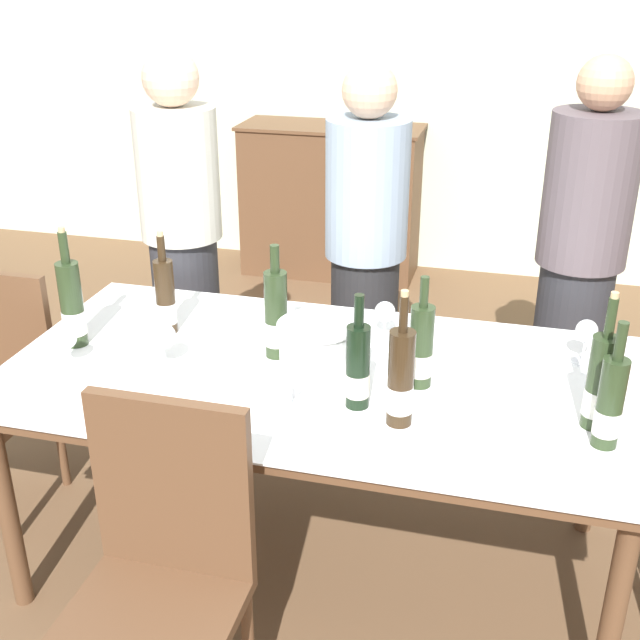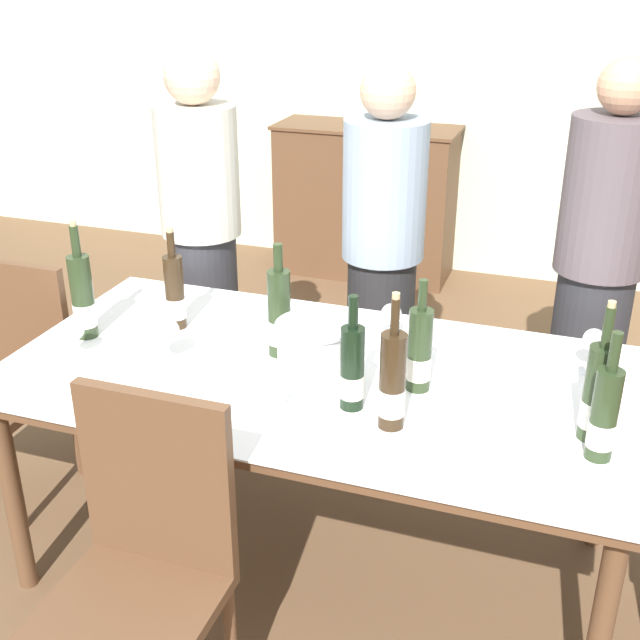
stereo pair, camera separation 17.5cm
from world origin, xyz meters
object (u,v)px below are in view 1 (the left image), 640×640
Objects in this scene: wine_bottle_5 at (276,317)px; wine_glass_4 at (290,378)px; chair_near_front at (160,568)px; wine_bottle_4 at (421,348)px; ice_bucket at (316,352)px; wine_glass_2 at (162,337)px; wine_bottle_3 at (166,298)px; wine_glass_3 at (385,313)px; sideboard_cabinet at (331,201)px; wine_bottle_2 at (401,380)px; wine_bottle_0 at (72,306)px; person_guest_left at (365,264)px; person_guest_right at (577,279)px; dining_table at (320,389)px; wine_bottle_6 at (600,384)px; wine_glass_1 at (66,340)px; wine_bottle_1 at (358,368)px; wine_bottle_7 at (610,404)px; person_host at (184,252)px; wine_glass_0 at (586,333)px.

wine_bottle_5 is 0.34m from wine_glass_4.
wine_bottle_4 is at bearing 54.67° from chair_near_front.
ice_bucket is 0.50m from wine_glass_2.
wine_glass_3 is (0.73, 0.15, -0.04)m from wine_bottle_3.
wine_bottle_2 is (0.94, -3.01, 0.40)m from sideboard_cabinet.
wine_bottle_0 is 0.26× the size of person_guest_left.
person_guest_right is (0.78, 0.92, -0.04)m from ice_bucket.
chair_near_front is at bearing -93.47° from wine_bottle_5.
dining_table is 4.97× the size of wine_bottle_6.
sideboard_cabinet is at bearing 87.31° from wine_glass_1.
wine_bottle_1 is at bearing -33.14° from ice_bucket.
wine_bottle_1 is at bearing -174.98° from wine_bottle_6.
wine_bottle_7 is (0.55, 0.03, -0.01)m from wine_bottle_2.
wine_bottle_2 is 0.32m from wine_glass_4.
wine_bottle_0 is (-0.85, 0.06, 0.03)m from ice_bucket.
wine_bottle_2 is at bearing -75.37° from wine_glass_3.
wine_bottle_5 is 2.98× the size of wine_glass_3.
wine_glass_1 is 0.13× the size of chair_near_front.
person_host is (-0.30, 0.84, -0.04)m from wine_glass_2.
wine_glass_0 reaches higher than wine_glass_4.
wine_bottle_7 is (1.42, -0.36, -0.00)m from wine_bottle_3.
sideboard_cabinet is at bearing 107.91° from wine_glass_3.
wine_bottle_3 is 0.96× the size of wine_bottle_5.
wine_bottle_4 is 0.80m from wine_glass_2.
wine_bottle_2 is at bearing -114.93° from person_guest_right.
wine_bottle_4 is 0.95m from person_guest_left.
sideboard_cabinet is 3.35m from wine_bottle_7.
wine_glass_2 is at bearing -164.43° from wine_glass_0.
wine_glass_4 is 1.11m from person_guest_left.
wine_bottle_6 is 1.12× the size of wine_bottle_7.
wine_bottle_6 is (1.66, -0.10, -0.01)m from wine_bottle_0.
wine_bottle_3 is at bearing 56.40° from wine_glass_1.
person_host is (-1.60, 0.87, -0.07)m from wine_bottle_6.
person_host is at bearing 135.38° from wine_bottle_1.
wine_glass_0 is at bearing 23.77° from ice_bucket.
dining_table is at bearing 0.82° from wine_bottle_0.
wine_bottle_2 is at bearing -135.16° from wine_glass_0.
wine_bottle_4 is 0.56m from wine_bottle_7.
wine_bottle_4 is 0.22× the size of person_host.
wine_bottle_3 is 1.42m from wine_bottle_6.
chair_near_front reaches higher than dining_table.
sideboard_cabinet is at bearing 86.17° from person_host.
wine_bottle_1 is at bearing -133.07° from wine_bottle_4.
wine_bottle_2 is at bearing -167.07° from wine_bottle_6.
wine_bottle_1 is 2.72× the size of wine_glass_1.
wine_bottle_2 is at bearing -95.88° from wine_bottle_4.
wine_bottle_2 is 1.16m from person_guest_left.
person_guest_left is (0.75, 0.12, -0.02)m from person_host.
wine_bottle_4 is 0.93× the size of wine_bottle_5.
wine_bottle_1 is at bearing 57.26° from chair_near_front.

